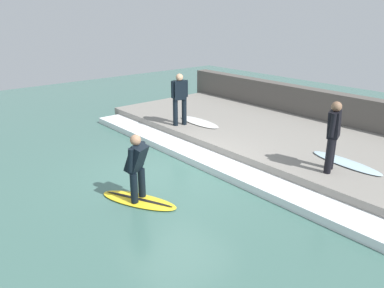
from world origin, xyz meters
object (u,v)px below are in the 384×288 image
at_px(surfboard_riding, 139,200).
at_px(surfboard_waiting_far, 346,163).
at_px(surfer_riding, 137,164).
at_px(surfer_waiting_near, 180,97).
at_px(surfer_waiting_far, 333,133).
at_px(surfboard_waiting_near, 199,122).

bearing_deg(surfboard_riding, surfboard_waiting_far, -26.60).
distance_m(surfer_riding, surfer_waiting_near, 4.51).
relative_size(surfer_riding, surfer_waiting_near, 0.88).
relative_size(surfer_riding, surfboard_waiting_far, 0.76).
relative_size(surfer_riding, surfer_waiting_far, 0.89).
xyz_separation_m(surfboard_riding, surfer_waiting_far, (3.76, -2.18, 1.26)).
bearing_deg(surfer_riding, surfer_waiting_far, -30.06).
xyz_separation_m(surfer_waiting_near, surfboard_waiting_near, (0.63, -0.21, -0.90)).
distance_m(surfer_waiting_near, surfboard_waiting_near, 1.12).
bearing_deg(surfboard_waiting_far, surfboard_riding, 153.40).
distance_m(surfboard_riding, surfboard_waiting_near, 4.88).
bearing_deg(surfer_waiting_far, surfboard_riding, 149.94).
distance_m(surfboard_riding, surfer_waiting_near, 4.66).
relative_size(surfboard_waiting_near, surfboard_waiting_far, 0.96).
xyz_separation_m(surfer_waiting_far, surfboard_waiting_far, (0.69, -0.05, -0.88)).
relative_size(surfboard_riding, surfer_waiting_near, 1.13).
bearing_deg(surfer_riding, surfboard_riding, -90.00).
bearing_deg(surfer_waiting_near, surfer_waiting_far, -86.29).
distance_m(surfer_waiting_far, surfboard_waiting_far, 1.12).
bearing_deg(surfer_waiting_far, surfer_waiting_near, 93.71).
xyz_separation_m(surfboard_riding, surfboard_waiting_near, (4.07, 2.67, 0.38)).
height_order(surfboard_waiting_near, surfboard_waiting_far, same).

